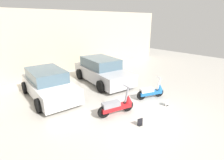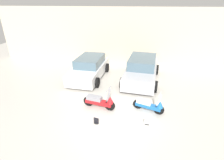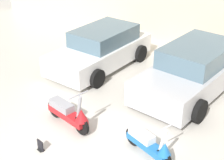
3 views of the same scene
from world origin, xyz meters
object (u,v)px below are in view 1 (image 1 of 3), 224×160
Objects in this scene: scooter_front_right at (152,91)px; placard_near_left_scooter at (140,122)px; car_rear_center at (102,71)px; placard_near_right_scooter at (167,103)px; scooter_front_left at (118,105)px; car_rear_left at (48,84)px.

placard_near_left_scooter is (-2.13, -1.14, -0.23)m from scooter_front_right.
placard_near_right_scooter is at bearing 9.49° from car_rear_center.
scooter_front_left is 3.59m from car_rear_left.
scooter_front_left is at bearing 157.35° from placard_near_right_scooter.
placard_near_left_scooter is (-1.79, -4.44, -0.55)m from car_rear_center.
car_rear_left is 0.92× the size of car_rear_center.
scooter_front_right is 0.34× the size of car_rear_left.
scooter_front_left is at bearing -159.25° from scooter_front_right.
scooter_front_right reaches higher than placard_near_left_scooter.
scooter_front_left is 2.19m from scooter_front_right.
scooter_front_right is 5.14× the size of placard_near_left_scooter.
placard_near_right_scooter is at bearing 6.61° from placard_near_left_scooter.
car_rear_left reaches higher than placard_near_right_scooter.
car_rear_center is 16.47× the size of placard_near_right_scooter.
scooter_front_right is 4.83m from car_rear_left.
scooter_front_left reaches higher than placard_near_right_scooter.
car_rear_left reaches higher than scooter_front_right.
placard_near_right_scooter is at bearing -78.89° from scooter_front_right.
scooter_front_right is (2.19, 0.05, -0.03)m from scooter_front_left.
scooter_front_right is 3.34m from car_rear_center.
placard_near_left_scooter is (0.05, -1.09, -0.26)m from scooter_front_left.
placard_near_left_scooter is (1.41, -4.40, -0.51)m from car_rear_left.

